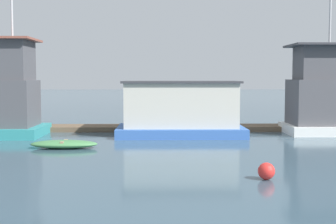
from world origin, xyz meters
name	(u,v)px	position (x,y,z in m)	size (l,w,h in m)	color
ground_plane	(168,135)	(0.00, 0.00, 0.00)	(200.00, 200.00, 0.00)	#385160
dock_walkway	(167,128)	(0.00, 2.51, 0.15)	(33.80, 2.12, 0.30)	brown
houseboat_blue	(180,110)	(0.72, -0.12, 1.45)	(7.11, 3.95, 3.08)	#3866B7
dinghy_green	(64,144)	(-4.92, -4.76, 0.19)	(3.12, 1.30, 0.37)	#47844C
buoy_red	(266,171)	(2.96, -11.62, 0.28)	(0.55, 0.55, 0.55)	red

